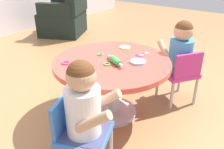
{
  "coord_description": "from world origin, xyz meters",
  "views": [
    {
      "loc": [
        -1.42,
        -1.08,
        1.28
      ],
      "look_at": [
        0.0,
        0.0,
        0.39
      ],
      "focal_mm": 37.99,
      "sensor_mm": 36.0,
      "label": 1
    }
  ],
  "objects": [
    {
      "name": "cookie_cutter_2",
      "position": [
        -0.09,
        -0.02,
        0.52
      ],
      "size": [
        0.06,
        0.06,
        0.01
      ],
      "primitive_type": "torus",
      "color": "#4CB259",
      "rests_on": "craft_table"
    },
    {
      "name": "rolling_pin",
      "position": [
        -0.04,
        -0.06,
        0.54
      ],
      "size": [
        0.12,
        0.22,
        0.05
      ],
      "color": "green",
      "rests_on": "craft_table"
    },
    {
      "name": "playdough_blob_1",
      "position": [
        0.31,
        0.08,
        0.52
      ],
      "size": [
        0.1,
        0.1,
        0.01
      ],
      "primitive_type": "cylinder",
      "color": "#B2E58C",
      "rests_on": "craft_table"
    },
    {
      "name": "cookie_cutter_1",
      "position": [
        -0.27,
        0.25,
        0.52
      ],
      "size": [
        0.07,
        0.07,
        0.01
      ],
      "primitive_type": "torus",
      "color": "#D83FA5",
      "rests_on": "craft_table"
    },
    {
      "name": "child_chair_left",
      "position": [
        -0.62,
        -0.22,
        0.31
      ],
      "size": [
        0.39,
        0.39,
        0.54
      ],
      "color": "#B7B7BC",
      "rests_on": "ground"
    },
    {
      "name": "seated_child_left",
      "position": [
        -0.61,
        -0.26,
        0.53
      ],
      "size": [
        0.38,
        0.42,
        0.51
      ],
      "color": "#3F4772",
      "rests_on": "ground"
    },
    {
      "name": "craft_table",
      "position": [
        0.0,
        0.0,
        0.41
      ],
      "size": [
        0.96,
        0.96,
        0.52
      ],
      "color": "silver",
      "rests_on": "ground"
    },
    {
      "name": "craft_scissors",
      "position": [
        0.24,
        -0.13,
        0.52
      ],
      "size": [
        0.14,
        0.08,
        0.01
      ],
      "color": "silver",
      "rests_on": "craft_table"
    },
    {
      "name": "cookie_cutter_3",
      "position": [
        0.03,
        0.15,
        0.52
      ],
      "size": [
        0.05,
        0.05,
        0.01
      ],
      "primitive_type": "torus",
      "color": "#4CB259",
      "rests_on": "craft_table"
    },
    {
      "name": "armchair_dark",
      "position": [
        1.45,
        2.15,
        0.31
      ],
      "size": [
        0.95,
        0.96,
        0.85
      ],
      "color": "black",
      "rests_on": "ground"
    },
    {
      "name": "seated_child_right",
      "position": [
        0.56,
        -0.35,
        0.53
      ],
      "size": [
        0.41,
        0.44,
        0.51
      ],
      "color": "#3F4772",
      "rests_on": "ground"
    },
    {
      "name": "playdough_blob_0",
      "position": [
        0.08,
        -0.2,
        0.53
      ],
      "size": [
        0.12,
        0.12,
        0.02
      ],
      "primitive_type": "cylinder",
      "color": "#8CCCF2",
      "rests_on": "craft_table"
    },
    {
      "name": "ground_plane",
      "position": [
        0.0,
        0.0,
        0.0
      ],
      "size": [
        10.0,
        10.0,
        0.0
      ],
      "primitive_type": "plane",
      "color": "#9E7247"
    },
    {
      "name": "child_chair_right",
      "position": [
        0.54,
        -0.39,
        0.31
      ],
      "size": [
        0.41,
        0.41,
        0.54
      ],
      "color": "#B7B7BC",
      "rests_on": "ground"
    },
    {
      "name": "cookie_cutter_0",
      "position": [
        0.03,
        0.04,
        0.52
      ],
      "size": [
        0.06,
        0.06,
        0.01
      ],
      "primitive_type": "torus",
      "color": "red",
      "rests_on": "craft_table"
    }
  ]
}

